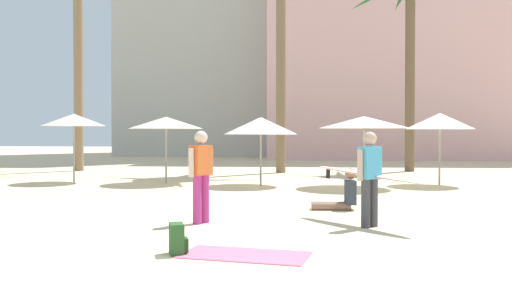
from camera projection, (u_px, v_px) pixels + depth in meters
ground at (227, 276)px, 6.34m from camera, size 120.00×120.00×0.00m
hotel_pink at (405, 31)px, 37.89m from camera, size 18.39×10.39×17.42m
palm_tree_far_left at (410, 2)px, 23.55m from camera, size 5.40×5.46×8.98m
cafe_umbrella_0 at (74, 120)px, 18.34m from camera, size 2.10×2.10×2.29m
cafe_umbrella_1 at (364, 122)px, 16.65m from camera, size 2.76×2.76×2.16m
cafe_umbrella_2 at (261, 126)px, 17.23m from camera, size 2.32×2.32×2.15m
cafe_umbrella_3 at (166, 123)px, 17.97m from camera, size 2.45×2.45×2.18m
cafe_umbrella_4 at (440, 121)px, 17.32m from camera, size 2.13×2.13×2.28m
beach_towel at (245, 255)px, 7.39m from camera, size 1.83×1.16×0.01m
backpack at (177, 239)px, 7.46m from camera, size 0.31×0.34×0.42m
person_mid_left at (369, 175)px, 9.73m from camera, size 1.90×2.32×1.67m
person_far_right at (201, 173)px, 10.01m from camera, size 0.41×0.56×1.68m
person_mid_right at (342, 195)px, 11.81m from camera, size 0.95×0.41×0.89m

